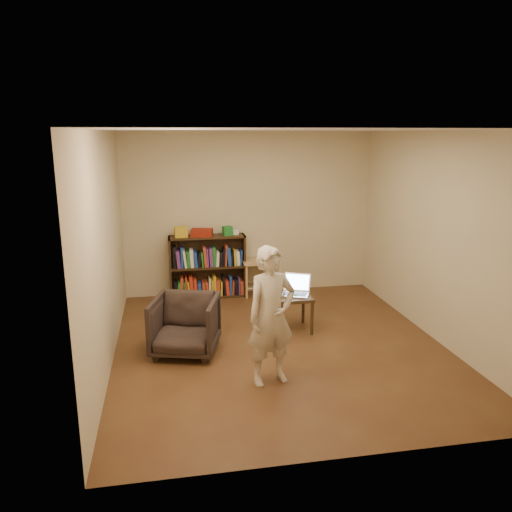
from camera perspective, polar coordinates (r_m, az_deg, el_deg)
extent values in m
plane|color=#4A2817|center=(6.30, 2.72, -10.18)|extent=(4.50, 4.50, 0.00)
plane|color=silver|center=(5.75, 3.02, 14.19)|extent=(4.50, 4.50, 0.00)
plane|color=#BFB390|center=(8.06, -0.79, 4.83)|extent=(4.00, 0.00, 4.00)
plane|color=#BFB390|center=(5.78, -16.83, 0.62)|extent=(0.00, 4.50, 4.50)
plane|color=#BFB390|center=(6.63, 19.95, 2.03)|extent=(0.00, 4.50, 4.50)
cube|color=black|center=(7.95, -9.76, -1.40)|extent=(0.03, 0.30, 1.00)
cube|color=black|center=(8.04, -1.40, -1.02)|extent=(0.03, 0.30, 1.00)
cube|color=black|center=(8.11, -5.64, -0.96)|extent=(1.20, 0.02, 1.00)
cube|color=black|center=(8.11, -5.48, -4.52)|extent=(1.20, 0.30, 0.03)
cube|color=black|center=(7.98, -5.56, -1.21)|extent=(1.14, 0.30, 0.03)
cube|color=black|center=(7.86, -5.64, 2.20)|extent=(1.20, 0.30, 0.03)
cube|color=gold|center=(7.80, -8.57, 2.73)|extent=(0.21, 0.16, 0.16)
cube|color=maroon|center=(7.84, -6.22, 2.67)|extent=(0.37, 0.30, 0.11)
cube|color=#20792A|center=(7.87, -3.28, 2.89)|extent=(0.16, 0.16, 0.14)
cube|color=white|center=(7.93, -2.37, 2.73)|extent=(0.10, 0.10, 0.07)
cube|color=tan|center=(8.01, -0.14, -0.62)|extent=(0.40, 0.40, 0.04)
cylinder|color=tan|center=(7.91, -1.07, -3.01)|extent=(0.04, 0.04, 0.54)
cylinder|color=tan|center=(7.96, 1.20, -2.89)|extent=(0.04, 0.04, 0.54)
cylinder|color=tan|center=(8.21, -1.43, -2.37)|extent=(0.04, 0.04, 0.54)
cylinder|color=tan|center=(8.26, 0.76, -2.26)|extent=(0.04, 0.04, 0.54)
imported|color=#2F251F|center=(6.04, -8.10, -7.84)|extent=(0.92, 0.93, 0.70)
cube|color=#312110|center=(6.62, 4.23, -4.67)|extent=(0.48, 0.48, 0.04)
cylinder|color=#312110|center=(6.47, 2.86, -7.40)|extent=(0.04, 0.04, 0.44)
cylinder|color=#312110|center=(6.57, 6.40, -7.13)|extent=(0.04, 0.04, 0.44)
cylinder|color=#312110|center=(6.84, 2.07, -6.17)|extent=(0.04, 0.04, 0.44)
cylinder|color=#312110|center=(6.94, 5.42, -5.94)|extent=(0.04, 0.04, 0.44)
cube|color=#A8A9AD|center=(6.61, 4.49, -4.43)|extent=(0.42, 0.37, 0.02)
cube|color=black|center=(6.60, 4.49, -4.34)|extent=(0.33, 0.25, 0.00)
cube|color=#A8A9AD|center=(6.74, 4.74, -2.98)|extent=(0.37, 0.25, 0.23)
cube|color=#A2BBE3|center=(6.74, 4.74, -2.98)|extent=(0.32, 0.21, 0.19)
imported|color=beige|center=(5.17, 1.76, -6.88)|extent=(0.61, 0.48, 1.47)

